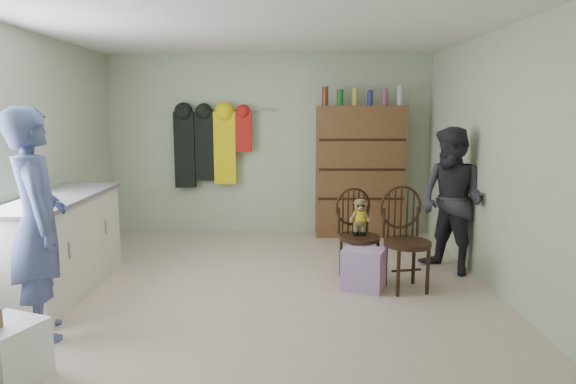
{
  "coord_description": "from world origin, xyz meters",
  "views": [
    {
      "loc": [
        0.24,
        -4.75,
        1.74
      ],
      "look_at": [
        0.25,
        0.2,
        0.95
      ],
      "focal_mm": 32.0,
      "sensor_mm": 36.0,
      "label": 1
    }
  ],
  "objects_px": {
    "dresser": "(360,171)",
    "chair_front": "(358,227)",
    "counter": "(57,245)",
    "chair_far": "(405,235)"
  },
  "relations": [
    {
      "from": "dresser",
      "to": "chair_front",
      "type": "bearing_deg",
      "value": -98.41
    },
    {
      "from": "counter",
      "to": "chair_far",
      "type": "height_order",
      "value": "chair_far"
    },
    {
      "from": "chair_front",
      "to": "chair_far",
      "type": "distance_m",
      "value": 0.53
    },
    {
      "from": "chair_front",
      "to": "dresser",
      "type": "height_order",
      "value": "dresser"
    },
    {
      "from": "counter",
      "to": "chair_front",
      "type": "bearing_deg",
      "value": 8.81
    },
    {
      "from": "counter",
      "to": "dresser",
      "type": "xyz_separation_m",
      "value": [
        3.2,
        2.3,
        0.44
      ]
    },
    {
      "from": "counter",
      "to": "dresser",
      "type": "height_order",
      "value": "dresser"
    },
    {
      "from": "counter",
      "to": "chair_front",
      "type": "xyz_separation_m",
      "value": [
        2.93,
        0.45,
        0.07
      ]
    },
    {
      "from": "chair_far",
      "to": "counter",
      "type": "bearing_deg",
      "value": 170.62
    },
    {
      "from": "chair_front",
      "to": "dresser",
      "type": "bearing_deg",
      "value": 63.07
    }
  ]
}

